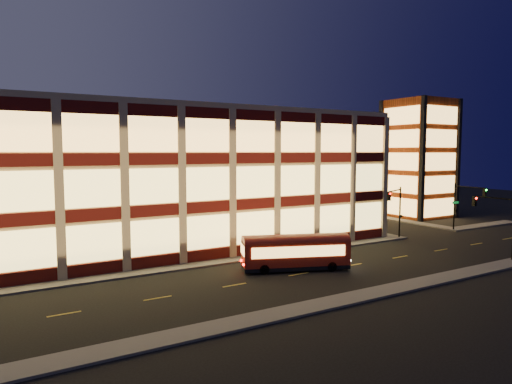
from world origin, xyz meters
TOP-DOWN VIEW (x-y plane):
  - ground at (0.00, 0.00)m, footprint 200.00×200.00m
  - sidewalk_office_south at (-3.00, 1.00)m, footprint 54.00×2.00m
  - sidewalk_office_east at (23.00, 17.00)m, footprint 2.00×30.00m
  - sidewalk_tower_south at (40.00, 1.00)m, footprint 14.00×2.00m
  - sidewalk_tower_west at (34.00, 17.00)m, footprint 2.00×30.00m
  - sidewalk_near at (0.00, -13.00)m, footprint 100.00×2.00m
  - office_building at (-2.91, 16.91)m, footprint 50.45×30.45m
  - stair_tower at (39.95, 11.95)m, footprint 8.60×8.60m
  - traffic_signal_far at (22.21, 0.24)m, footprint 3.79×1.87m
  - traffic_signal_right at (33.50, -0.62)m, footprint 1.20×4.37m
  - traffic_signal_near at (23.50, -11.03)m, footprint 0.32×4.45m
  - trolley_bus at (4.62, -4.68)m, footprint 9.26×5.39m

SIDE VIEW (x-z plane):
  - ground at x=0.00m, z-range 0.00..0.00m
  - sidewalk_office_south at x=-3.00m, z-range 0.00..0.15m
  - sidewalk_office_east at x=23.00m, z-range 0.00..0.15m
  - sidewalk_tower_south at x=40.00m, z-range 0.00..0.15m
  - sidewalk_tower_west at x=34.00m, z-range 0.00..0.15m
  - sidewalk_near at x=0.00m, z-range 0.00..0.15m
  - trolley_bus at x=4.62m, z-range 0.17..3.23m
  - traffic_signal_right at x=33.50m, z-range 1.10..7.10m
  - traffic_signal_far at x=22.21m, z-range 1.11..7.11m
  - traffic_signal_near at x=23.50m, z-range 1.13..7.13m
  - office_building at x=-2.91m, z-range 0.00..14.50m
  - stair_tower at x=39.95m, z-range -0.01..17.99m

